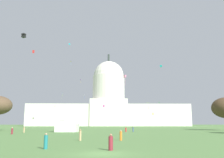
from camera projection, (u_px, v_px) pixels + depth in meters
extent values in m
plane|color=#567F42|center=(103.00, 154.00, 21.63)|extent=(800.00, 800.00, 0.00)
cube|color=silver|center=(69.00, 115.00, 217.55)|extent=(70.12, 25.97, 18.80)
cube|color=silver|center=(148.00, 115.00, 219.29)|extent=(70.12, 25.97, 18.80)
cube|color=silver|center=(109.00, 113.00, 218.79)|extent=(32.07, 28.57, 23.05)
cylinder|color=silver|center=(109.00, 88.00, 222.75)|extent=(28.72, 28.72, 21.79)
sphere|color=silver|center=(109.00, 76.00, 224.67)|extent=(27.45, 27.45, 27.45)
cylinder|color=#2D3833|center=(109.00, 58.00, 227.69)|extent=(1.80, 1.80, 6.77)
cube|color=white|center=(67.00, 128.00, 74.68)|extent=(6.75, 5.71, 2.32)
pyramid|color=white|center=(67.00, 117.00, 75.26)|extent=(7.09, 6.00, 2.12)
cylinder|color=tan|center=(24.00, 130.00, 69.36)|extent=(0.58, 0.58, 1.40)
sphere|color=tan|center=(24.00, 127.00, 69.50)|extent=(0.34, 0.34, 0.24)
cylinder|color=maroon|center=(111.00, 143.00, 24.34)|extent=(0.57, 0.57, 1.37)
sphere|color=#A37556|center=(111.00, 135.00, 24.48)|extent=(0.32, 0.32, 0.25)
cylinder|color=tan|center=(80.00, 136.00, 37.79)|extent=(0.41, 0.41, 1.51)
sphere|color=#A37556|center=(80.00, 130.00, 37.94)|extent=(0.25, 0.25, 0.21)
cylinder|color=red|center=(126.00, 130.00, 74.91)|extent=(0.59, 0.59, 1.25)
sphere|color=#A37556|center=(126.00, 127.00, 75.04)|extent=(0.32, 0.32, 0.23)
cylinder|color=#1E757A|center=(46.00, 142.00, 25.58)|extent=(0.42, 0.42, 1.41)
sphere|color=tan|center=(46.00, 134.00, 25.73)|extent=(0.23, 0.23, 0.22)
cylinder|color=orange|center=(121.00, 136.00, 38.24)|extent=(0.49, 0.49, 1.39)
sphere|color=beige|center=(121.00, 131.00, 38.38)|extent=(0.25, 0.25, 0.20)
cylinder|color=#3D5684|center=(133.00, 130.00, 75.47)|extent=(0.50, 0.50, 1.33)
sphere|color=brown|center=(133.00, 127.00, 75.61)|extent=(0.36, 0.36, 0.26)
cylinder|color=maroon|center=(12.00, 131.00, 59.01)|extent=(0.47, 0.47, 1.42)
sphere|color=beige|center=(12.00, 128.00, 59.15)|extent=(0.26, 0.26, 0.24)
cube|color=white|center=(84.00, 95.00, 170.10)|extent=(0.78, 0.97, 1.37)
cylinder|color=blue|center=(84.00, 98.00, 169.83)|extent=(0.14, 0.13, 1.75)
cube|color=teal|center=(161.00, 67.00, 131.98)|extent=(1.28, 1.29, 0.49)
cube|color=teal|center=(161.00, 66.00, 132.08)|extent=(1.28, 1.29, 0.49)
pyramid|color=blue|center=(63.00, 94.00, 195.59)|extent=(1.86, 1.85, 0.28)
cylinder|color=#8CD133|center=(62.00, 97.00, 195.42)|extent=(0.54, 0.49, 3.45)
cube|color=gold|center=(153.00, 114.00, 155.20)|extent=(1.18, 1.13, 0.63)
cube|color=gold|center=(153.00, 113.00, 155.32)|extent=(1.18, 1.13, 0.63)
cylinder|color=green|center=(153.00, 117.00, 154.87)|extent=(0.27, 0.44, 3.34)
cube|color=#D1339E|center=(104.00, 106.00, 160.60)|extent=(0.98, 1.07, 0.72)
cube|color=#D1339E|center=(104.00, 106.00, 160.69)|extent=(0.98, 1.07, 0.72)
cylinder|color=#D1339E|center=(104.00, 109.00, 160.32)|extent=(0.22, 0.26, 2.70)
cube|color=red|center=(33.00, 52.00, 100.33)|extent=(0.95, 0.37, 1.27)
cube|color=pink|center=(125.00, 77.00, 92.38)|extent=(1.16, 1.16, 0.44)
cube|color=pink|center=(125.00, 75.00, 92.48)|extent=(1.16, 1.16, 0.44)
cylinder|color=pink|center=(125.00, 81.00, 92.09)|extent=(0.07, 0.44, 2.97)
cube|color=green|center=(159.00, 103.00, 181.99)|extent=(0.57, 1.13, 1.17)
cylinder|color=gold|center=(159.00, 105.00, 181.69)|extent=(0.38, 0.32, 2.31)
pyramid|color=#8CD133|center=(148.00, 103.00, 106.49)|extent=(1.57, 0.61, 0.14)
cylinder|color=yellow|center=(149.00, 107.00, 106.45)|extent=(0.23, 0.30, 1.90)
cube|color=#33BCDB|center=(69.00, 45.00, 157.32)|extent=(1.03, 1.01, 0.42)
cube|color=#33BCDB|center=(70.00, 44.00, 157.43)|extent=(1.03, 1.01, 0.42)
pyramid|color=yellow|center=(71.00, 62.00, 182.10)|extent=(1.13, 1.52, 0.27)
cylinder|color=#33BCDB|center=(71.00, 64.00, 181.75)|extent=(0.16, 0.25, 1.33)
cube|color=purple|center=(81.00, 80.00, 201.18)|extent=(0.54, 0.78, 1.29)
cylinder|color=gold|center=(81.00, 82.00, 200.90)|extent=(0.31, 0.13, 1.87)
cube|color=black|center=(24.00, 37.00, 59.24)|extent=(1.09, 1.07, 0.44)
cube|color=black|center=(24.00, 34.00, 59.33)|extent=(1.09, 1.07, 0.44)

